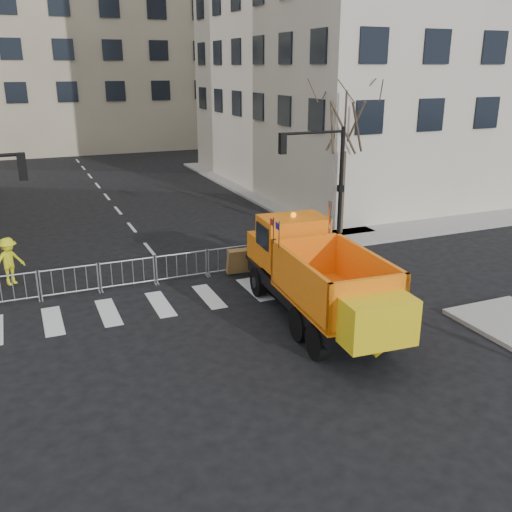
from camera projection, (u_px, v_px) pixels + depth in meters
name	position (u px, v px, depth m)	size (l,w,h in m)	color
ground	(249.00, 371.00, 15.64)	(120.00, 120.00, 0.00)	black
sidewalk_back	(169.00, 271.00, 23.04)	(64.00, 5.00, 0.15)	gray
building_far	(52.00, 24.00, 57.27)	(30.00, 18.00, 24.00)	gray
traffic_light_right	(341.00, 186.00, 26.24)	(0.18, 0.18, 5.40)	black
crowd_barriers	(155.00, 270.00, 21.82)	(12.60, 0.60, 1.10)	#9EA0A5
street_tree	(343.00, 160.00, 27.04)	(3.00, 3.00, 7.50)	#382B21
plow_truck	(317.00, 275.00, 18.14)	(3.32, 9.59, 3.67)	black
cop_a	(254.00, 253.00, 22.61)	(0.66, 0.43, 1.81)	black
cop_b	(295.00, 245.00, 23.25)	(1.00, 0.78, 2.05)	black
cop_c	(291.00, 253.00, 22.66)	(1.03, 0.43, 1.76)	black
worker	(9.00, 261.00, 21.19)	(1.17, 0.67, 1.81)	yellow
newspaper_box	(304.00, 241.00, 24.94)	(0.45, 0.40, 1.10)	#B72B0E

